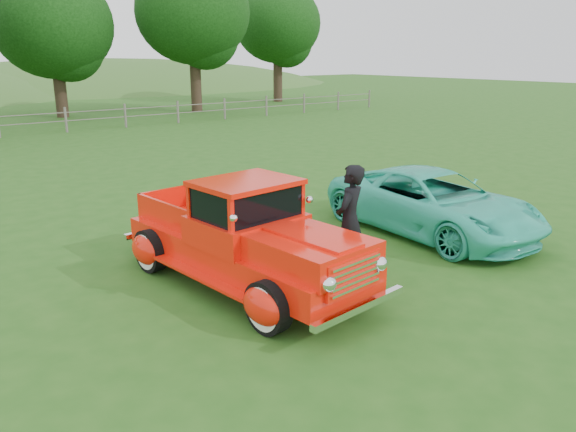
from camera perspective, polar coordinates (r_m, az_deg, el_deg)
ground at (r=8.95m, az=3.86°, el=-8.12°), size 140.00×140.00×0.00m
tree_near_east at (r=36.59m, az=-22.76°, el=17.47°), size 6.80×6.80×8.33m
tree_mid_east at (r=37.93m, az=-9.66°, el=19.75°), size 7.20×7.20×9.44m
tree_far_east at (r=45.38m, az=-1.07°, el=18.95°), size 6.60×6.60×8.86m
red_pickup at (r=9.11m, az=-4.42°, el=-2.32°), size 2.53×5.11×1.78m
teal_sedan at (r=12.18m, az=14.50°, el=1.34°), size 2.52×4.93×1.33m
man at (r=9.56m, az=6.28°, el=-0.45°), size 0.83×0.71×1.92m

